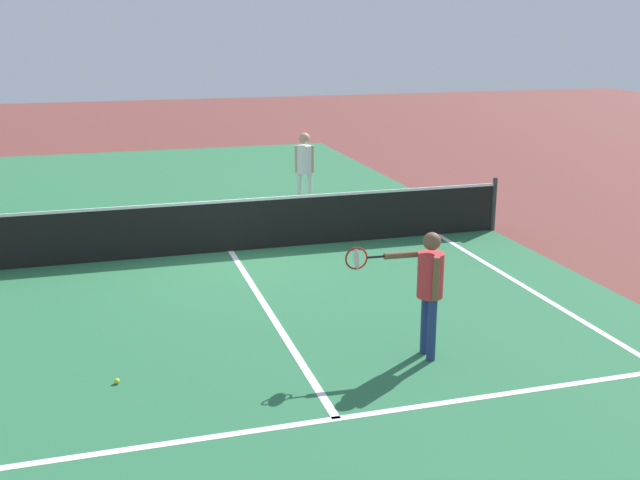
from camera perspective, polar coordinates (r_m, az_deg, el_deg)
ground_plane at (r=13.97m, az=-6.70°, el=-0.83°), size 60.00×60.00×0.00m
court_surface_inbounds at (r=13.97m, az=-6.70°, el=-0.83°), size 10.62×24.40×0.00m
line_sideline_right at (r=10.40m, az=22.78°, el=-7.94°), size 0.10×11.89×0.01m
line_service_near at (r=8.18m, az=1.25°, el=-13.22°), size 8.22×0.10×0.01m
line_center_service at (r=10.99m, az=-3.81°, el=-5.41°), size 0.10×6.40×0.01m
net at (r=13.84m, az=-6.76°, el=1.12°), size 10.72×0.09×1.07m
player_near at (r=9.31m, az=8.08°, el=-3.06°), size 1.18×0.54×1.60m
player_far at (r=16.58m, az=-1.17°, el=5.75°), size 0.40×0.32×1.75m
tennis_ball_mid_court at (r=9.19m, az=-14.95°, el=-10.17°), size 0.07×0.07×0.07m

